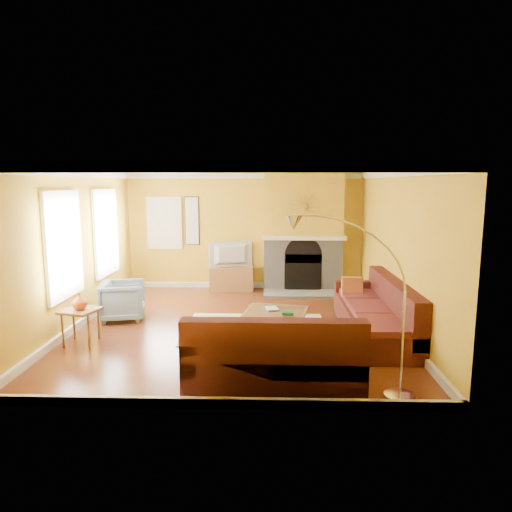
{
  "coord_description": "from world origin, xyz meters",
  "views": [
    {
      "loc": [
        0.57,
        -7.7,
        2.47
      ],
      "look_at": [
        0.33,
        0.4,
        1.18
      ],
      "focal_mm": 32.0,
      "sensor_mm": 36.0,
      "label": 1
    }
  ],
  "objects_px": {
    "coffee_table": "(275,323)",
    "armchair": "(123,301)",
    "arc_lamp": "(353,310)",
    "media_console": "(232,279)",
    "sectional_sofa": "(305,315)",
    "side_table": "(81,326)"
  },
  "relations": [
    {
      "from": "sectional_sofa",
      "to": "coffee_table",
      "type": "bearing_deg",
      "value": 141.07
    },
    {
      "from": "coffee_table",
      "to": "armchair",
      "type": "bearing_deg",
      "value": 164.36
    },
    {
      "from": "armchair",
      "to": "side_table",
      "type": "distance_m",
      "value": 1.31
    },
    {
      "from": "side_table",
      "to": "media_console",
      "type": "bearing_deg",
      "value": 60.7
    },
    {
      "from": "sectional_sofa",
      "to": "side_table",
      "type": "distance_m",
      "value": 3.49
    },
    {
      "from": "sectional_sofa",
      "to": "armchair",
      "type": "xyz_separation_m",
      "value": [
        -3.24,
        1.15,
        -0.1
      ]
    },
    {
      "from": "coffee_table",
      "to": "arc_lamp",
      "type": "height_order",
      "value": "arc_lamp"
    },
    {
      "from": "arc_lamp",
      "to": "armchair",
      "type": "bearing_deg",
      "value": 140.11
    },
    {
      "from": "sectional_sofa",
      "to": "armchair",
      "type": "bearing_deg",
      "value": 160.4
    },
    {
      "from": "media_console",
      "to": "armchair",
      "type": "relative_size",
      "value": 1.29
    },
    {
      "from": "sectional_sofa",
      "to": "arc_lamp",
      "type": "relative_size",
      "value": 1.76
    },
    {
      "from": "media_console",
      "to": "arc_lamp",
      "type": "xyz_separation_m",
      "value": [
        1.81,
        -5.39,
        0.79
      ]
    },
    {
      "from": "coffee_table",
      "to": "armchair",
      "type": "distance_m",
      "value": 2.88
    },
    {
      "from": "side_table",
      "to": "arc_lamp",
      "type": "relative_size",
      "value": 0.26
    },
    {
      "from": "media_console",
      "to": "side_table",
      "type": "xyz_separation_m",
      "value": [
        -2.05,
        -3.66,
        0.0
      ]
    },
    {
      "from": "coffee_table",
      "to": "arc_lamp",
      "type": "bearing_deg",
      "value": -69.45
    },
    {
      "from": "sectional_sofa",
      "to": "media_console",
      "type": "relative_size",
      "value": 3.74
    },
    {
      "from": "sectional_sofa",
      "to": "arc_lamp",
      "type": "bearing_deg",
      "value": -78.68
    },
    {
      "from": "sectional_sofa",
      "to": "armchair",
      "type": "distance_m",
      "value": 3.44
    },
    {
      "from": "armchair",
      "to": "arc_lamp",
      "type": "xyz_separation_m",
      "value": [
        3.61,
        -3.02,
        0.71
      ]
    },
    {
      "from": "media_console",
      "to": "coffee_table",
      "type": "bearing_deg",
      "value": -72.97
    },
    {
      "from": "side_table",
      "to": "armchair",
      "type": "bearing_deg",
      "value": 79.1
    }
  ]
}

